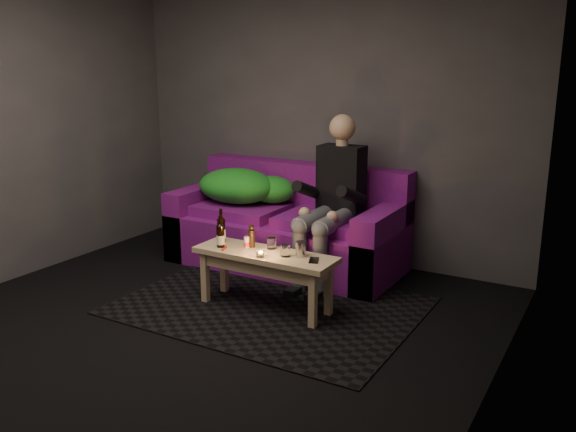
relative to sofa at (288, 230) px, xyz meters
The scene contains 17 objects.
floor 1.85m from the sofa, 86.17° to the right, with size 4.50×4.50×0.00m, color black.
room 1.89m from the sofa, 84.84° to the right, with size 4.50×4.50×4.50m.
rug 1.09m from the sofa, 68.57° to the right, with size 2.22×1.62×0.01m, color black.
sofa is the anchor object (origin of this frame).
green_blanket 0.60m from the sofa, behind, with size 0.93×0.63×0.32m.
person 0.68m from the sofa, 18.09° to the right, with size 0.38×0.88×1.41m.
coffee_table 1.09m from the sofa, 69.54° to the right, with size 1.11×0.36×0.45m.
beer_bottle_a 0.98m from the sofa, 93.74° to the right, with size 0.07×0.07×0.27m.
beer_bottle_b 1.10m from the sofa, 89.27° to the right, with size 0.06×0.06×0.25m.
salt_shaker 1.03m from the sofa, 78.69° to the right, with size 0.04×0.04×0.09m, color silver.
pepper_mill 1.00m from the sofa, 76.88° to the right, with size 0.05×0.05×0.14m, color black.
tumbler_back 1.00m from the sofa, 67.68° to the right, with size 0.07×0.07×0.08m, color white.
tealight 1.21m from the sofa, 70.07° to the right, with size 0.06×0.06×0.04m.
tumbler_front 1.18m from the sofa, 61.38° to the right, with size 0.07×0.07×0.09m, color white.
steel_cup 1.18m from the sofa, 55.70° to the right, with size 0.08×0.08×0.11m, color #B1B3B8.
smartphone 1.29m from the sofa, 52.02° to the right, with size 0.07×0.13×0.01m, color black.
red_lighter 1.13m from the sofa, 86.09° to the right, with size 0.02×0.07×0.01m, color red.
Camera 1 is at (2.57, -2.88, 1.86)m, focal length 38.00 mm.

